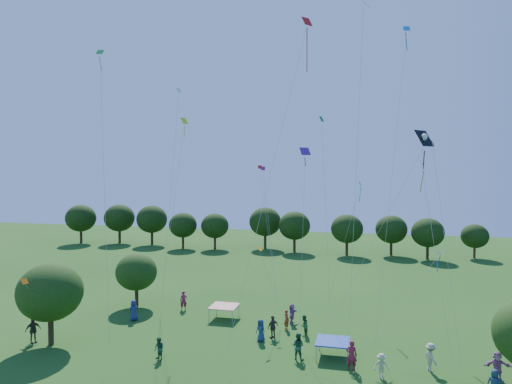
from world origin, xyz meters
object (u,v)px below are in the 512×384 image
object	(u,v)px
tent_red_stripe	(224,306)
tent_blue	(333,341)
near_tree_west	(50,292)
near_tree_north	(136,272)
pirate_kite	(422,141)
red_high_kite	(295,75)

from	to	relation	value
tent_red_stripe	tent_blue	bearing A→B (deg)	-32.20
near_tree_west	near_tree_north	world-z (taller)	near_tree_west
near_tree_west	pirate_kite	world-z (taller)	pirate_kite
near_tree_north	red_high_kite	xyz separation A→B (m)	(15.51, -6.09, 15.81)
tent_red_stripe	red_high_kite	distance (m)	19.64
near_tree_west	pirate_kite	xyz separation A→B (m)	(25.24, 3.95, 10.50)
pirate_kite	red_high_kite	xyz separation A→B (m)	(-8.39, -0.05, 4.69)
near_tree_west	red_high_kite	world-z (taller)	red_high_kite
near_tree_north	red_high_kite	size ratio (longest dim) A/B	0.22
near_tree_west	red_high_kite	distance (m)	23.02
near_tree_west	pirate_kite	distance (m)	27.62
tent_blue	near_tree_west	bearing A→B (deg)	-172.76
red_high_kite	pirate_kite	bearing A→B (deg)	0.34
red_high_kite	near_tree_north	bearing A→B (deg)	158.57
near_tree_west	near_tree_north	distance (m)	10.10
pirate_kite	tent_blue	bearing A→B (deg)	-165.39
tent_red_stripe	red_high_kite	world-z (taller)	red_high_kite
near_tree_west	near_tree_north	xyz separation A→B (m)	(1.34, 9.99, -0.62)
near_tree_north	pirate_kite	distance (m)	27.04
pirate_kite	near_tree_west	bearing A→B (deg)	-171.10
near_tree_north	tent_red_stripe	size ratio (longest dim) A/B	2.20
near_tree_west	tent_blue	bearing A→B (deg)	7.24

